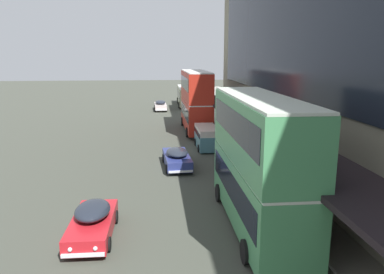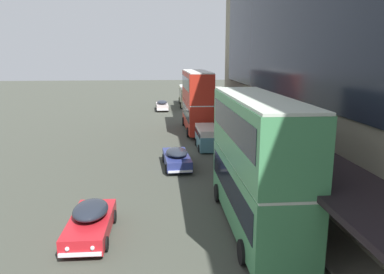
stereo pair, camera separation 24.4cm
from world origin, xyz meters
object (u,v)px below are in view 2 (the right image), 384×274
at_px(transit_bus_kerbside_far, 188,95).
at_px(sedan_lead_near, 162,105).
at_px(sedan_oncoming_front, 177,158).
at_px(sedan_lead_mid, 91,221).
at_px(pedestrian_at_kerb, 324,202).
at_px(transit_bus_kerbside_front, 197,99).
at_px(vw_van, 207,136).
at_px(transit_bus_kerbside_rear, 256,159).

bearing_deg(transit_bus_kerbside_far, sedan_lead_near, -131.74).
xyz_separation_m(transit_bus_kerbside_far, sedan_oncoming_front, (-3.58, -34.62, -1.07)).
distance_m(sedan_lead_mid, pedestrian_at_kerb, 11.20).
distance_m(transit_bus_kerbside_front, transit_bus_kerbside_far, 21.24).
xyz_separation_m(transit_bus_kerbside_far, vw_van, (-0.58, -28.96, -0.71)).
bearing_deg(sedan_lead_mid, transit_bus_kerbside_rear, 1.41).
bearing_deg(pedestrian_at_kerb, vw_van, 103.13).
relative_size(transit_bus_kerbside_rear, sedan_lead_mid, 2.17).
xyz_separation_m(sedan_lead_mid, vw_van, (7.47, 16.15, 0.35)).
height_order(transit_bus_kerbside_front, sedan_lead_near, transit_bus_kerbside_front).
bearing_deg(pedestrian_at_kerb, sedan_lead_mid, -178.91).
height_order(transit_bus_kerbside_front, sedan_oncoming_front, transit_bus_kerbside_front).
bearing_deg(sedan_oncoming_front, transit_bus_kerbside_far, 84.10).
height_order(transit_bus_kerbside_rear, vw_van, transit_bus_kerbside_rear).
height_order(transit_bus_kerbside_front, transit_bus_kerbside_far, transit_bus_kerbside_front).
height_order(sedan_lead_near, sedan_lead_mid, sedan_lead_near).
xyz_separation_m(transit_bus_kerbside_front, sedan_oncoming_front, (-2.87, -13.46, -2.78)).
bearing_deg(transit_bus_kerbside_far, transit_bus_kerbside_front, -91.92).
height_order(transit_bus_kerbside_rear, pedestrian_at_kerb, transit_bus_kerbside_rear).
height_order(sedan_lead_mid, sedan_oncoming_front, sedan_lead_mid).
bearing_deg(sedan_lead_mid, transit_bus_kerbside_far, 79.89).
relative_size(sedan_lead_near, vw_van, 1.10).
bearing_deg(sedan_oncoming_front, pedestrian_at_kerb, -56.83).
distance_m(sedan_lead_mid, sedan_oncoming_front, 11.40).
distance_m(transit_bus_kerbside_far, sedan_oncoming_front, 34.82).
distance_m(transit_bus_kerbside_rear, transit_bus_kerbside_far, 44.95).
xyz_separation_m(sedan_lead_near, vw_van, (3.76, -24.10, 0.34)).
relative_size(transit_bus_kerbside_far, sedan_lead_near, 2.00).
xyz_separation_m(transit_bus_kerbside_rear, vw_van, (-0.23, 15.96, -2.33)).
height_order(transit_bus_kerbside_rear, sedan_oncoming_front, transit_bus_kerbside_rear).
relative_size(transit_bus_kerbside_far, pedestrian_at_kerb, 5.43).
xyz_separation_m(sedan_lead_near, sedan_lead_mid, (-3.71, -40.25, -0.01)).
relative_size(transit_bus_kerbside_front, transit_bus_kerbside_far, 0.99).
relative_size(sedan_oncoming_front, vw_van, 1.06).
bearing_deg(transit_bus_kerbside_far, sedan_lead_mid, -100.11).
distance_m(transit_bus_kerbside_far, sedan_lead_mid, 45.84).
bearing_deg(transit_bus_kerbside_far, vw_van, -91.14).
distance_m(sedan_lead_near, sedan_oncoming_front, 29.77).
xyz_separation_m(transit_bus_kerbside_rear, pedestrian_at_kerb, (3.49, 0.02, -2.25)).
height_order(transit_bus_kerbside_front, pedestrian_at_kerb, transit_bus_kerbside_front).
height_order(transit_bus_kerbside_front, sedan_lead_mid, transit_bus_kerbside_front).
distance_m(transit_bus_kerbside_front, sedan_lead_near, 16.92).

